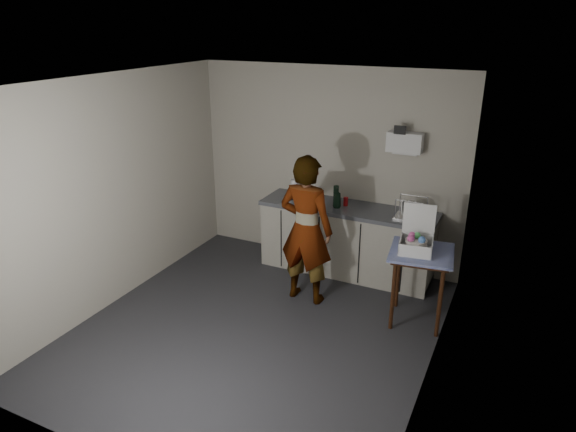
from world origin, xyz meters
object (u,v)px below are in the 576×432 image
at_px(standing_man, 306,230).
at_px(bakery_box, 416,242).
at_px(kitchen_counter, 346,242).
at_px(soda_can, 346,201).
at_px(side_table, 421,261).
at_px(dish_rack, 410,213).
at_px(soap_bottle, 337,198).
at_px(paper_towel, 294,190).
at_px(dark_bottle, 336,195).

xyz_separation_m(standing_man, bakery_box, (1.24, 0.06, 0.07)).
xyz_separation_m(kitchen_counter, standing_man, (-0.20, -0.86, 0.45)).
distance_m(kitchen_counter, soda_can, 0.54).
height_order(side_table, dish_rack, dish_rack).
relative_size(soap_bottle, paper_towel, 1.03).
height_order(paper_towel, bakery_box, bakery_box).
bearing_deg(soda_can, standing_man, -100.19).
distance_m(dark_bottle, paper_towel, 0.56).
height_order(standing_man, dark_bottle, standing_man).
height_order(kitchen_counter, paper_towel, paper_towel).
distance_m(side_table, dish_rack, 0.83).
height_order(soap_bottle, dish_rack, soap_bottle).
bearing_deg(paper_towel, side_table, -22.85).
bearing_deg(dish_rack, soda_can, 174.95).
bearing_deg(dish_rack, bakery_box, -72.19).
bearing_deg(dark_bottle, soap_bottle, -64.81).
bearing_deg(standing_man, dark_bottle, -88.98).
distance_m(kitchen_counter, bakery_box, 1.41).
distance_m(soap_bottle, bakery_box, 1.35).
relative_size(soap_bottle, soda_can, 2.41).
bearing_deg(dark_bottle, kitchen_counter, -15.37).
xyz_separation_m(paper_towel, dish_rack, (1.54, -0.04, -0.06)).
bearing_deg(soap_bottle, soda_can, 58.31).
bearing_deg(soda_can, bakery_box, -37.53).
xyz_separation_m(side_table, dark_bottle, (-1.28, 0.83, 0.29)).
bearing_deg(bakery_box, soap_bottle, 140.25).
bearing_deg(dark_bottle, dish_rack, -5.65).
height_order(side_table, soda_can, soda_can).
relative_size(side_table, bakery_box, 1.78).
distance_m(paper_towel, bakery_box, 1.95).
height_order(soap_bottle, paper_towel, soap_bottle).
xyz_separation_m(soap_bottle, paper_towel, (-0.63, 0.09, -0.01)).
height_order(side_table, dark_bottle, dark_bottle).
distance_m(side_table, dark_bottle, 1.56).
bearing_deg(standing_man, kitchen_counter, -101.11).
height_order(dish_rack, bakery_box, bakery_box).
distance_m(side_table, bakery_box, 0.22).
bearing_deg(soda_can, paper_towel, -177.33).
xyz_separation_m(soda_can, bakery_box, (1.08, -0.83, -0.01)).
height_order(side_table, paper_towel, paper_towel).
relative_size(side_table, standing_man, 0.48).
bearing_deg(soap_bottle, paper_towel, 172.06).
relative_size(standing_man, paper_towel, 6.83).
xyz_separation_m(standing_man, paper_towel, (-0.54, 0.85, 0.15)).
distance_m(side_table, soda_can, 1.42).
distance_m(kitchen_counter, paper_towel, 0.96).
height_order(kitchen_counter, standing_man, standing_man).
relative_size(soda_can, dark_bottle, 0.46).
relative_size(side_table, soap_bottle, 3.19).
relative_size(dish_rack, bakery_box, 0.76).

